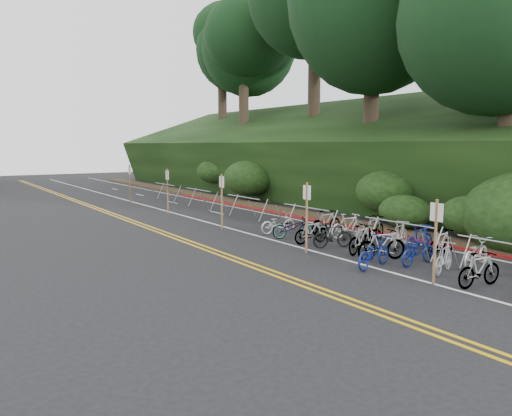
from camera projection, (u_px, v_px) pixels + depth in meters
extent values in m
plane|color=black|center=(409.00, 290.00, 13.18)|extent=(120.00, 120.00, 0.00)
cube|color=gold|center=(175.00, 239.00, 20.26)|extent=(0.12, 80.00, 0.01)
cube|color=gold|center=(182.00, 238.00, 20.43)|extent=(0.12, 80.00, 0.01)
cube|color=silver|center=(241.00, 231.00, 21.99)|extent=(0.12, 80.00, 0.01)
cube|color=silver|center=(314.00, 223.00, 24.30)|extent=(0.12, 80.00, 0.01)
cube|color=silver|center=(377.00, 250.00, 18.19)|extent=(0.10, 1.60, 0.01)
cube|color=silver|center=(279.00, 227.00, 23.14)|extent=(0.10, 1.60, 0.01)
cube|color=silver|center=(216.00, 213.00, 28.10)|extent=(0.10, 1.60, 0.01)
cube|color=silver|center=(172.00, 202.00, 33.06)|extent=(0.10, 1.60, 0.01)
cube|color=silver|center=(140.00, 195.00, 38.02)|extent=(0.10, 1.60, 0.01)
cube|color=silver|center=(115.00, 189.00, 42.97)|extent=(0.10, 1.60, 0.01)
cube|color=maroon|center=(297.00, 217.00, 26.22)|extent=(0.25, 28.00, 0.10)
cube|color=black|center=(296.00, 158.00, 38.42)|extent=(12.32, 44.00, 9.11)
cube|color=#382819|center=(216.00, 198.00, 34.86)|extent=(1.40, 44.00, 0.16)
ellipsoid|color=#284C19|center=(470.00, 216.00, 19.48)|extent=(2.00, 2.80, 1.60)
ellipsoid|color=#284C19|center=(386.00, 192.00, 23.99)|extent=(2.60, 3.64, 2.08)
ellipsoid|color=#284C19|center=(323.00, 175.00, 29.55)|extent=(2.20, 3.08, 1.76)
ellipsoid|color=#284C19|center=(248.00, 178.00, 33.79)|extent=(3.00, 4.20, 2.40)
ellipsoid|color=#284C19|center=(214.00, 171.00, 39.11)|extent=(2.40, 3.36, 1.92)
ellipsoid|color=#284C19|center=(205.00, 161.00, 43.04)|extent=(2.80, 3.92, 2.24)
ellipsoid|color=#284C19|center=(405.00, 211.00, 21.87)|extent=(1.80, 2.52, 1.44)
ellipsoid|color=#284C19|center=(292.00, 163.00, 33.21)|extent=(3.20, 4.48, 2.56)
cylinder|color=#2D2319|center=(508.00, 137.00, 20.36)|extent=(0.81, 0.81, 5.80)
cylinder|color=#2D2319|center=(479.00, 91.00, 23.92)|extent=(0.88, 0.88, 7.14)
cylinder|color=#2D2319|center=(371.00, 109.00, 28.40)|extent=(0.86, 0.86, 6.69)
cylinder|color=#2D2319|center=(314.00, 100.00, 36.23)|extent=(0.90, 0.90, 7.58)
cylinder|color=#2D2319|center=(244.00, 120.00, 42.43)|extent=(0.83, 0.83, 6.25)
ellipsoid|color=black|center=(244.00, 52.00, 41.72)|extent=(8.33, 8.33, 7.91)
cylinder|color=#2D2319|center=(222.00, 112.00, 50.27)|extent=(0.88, 0.88, 7.14)
ellipsoid|color=black|center=(222.00, 45.00, 49.44)|extent=(9.91, 9.91, 9.42)
cylinder|color=gray|center=(499.00, 242.00, 14.22)|extent=(0.05, 2.66, 0.05)
cylinder|color=gray|center=(454.00, 253.00, 15.15)|extent=(0.53, 0.04, 1.03)
cylinder|color=gray|center=(466.00, 251.00, 15.46)|extent=(0.53, 0.04, 1.03)
cylinder|color=gray|center=(398.00, 222.00, 17.16)|extent=(0.05, 3.00, 0.05)
cylinder|color=gray|center=(426.00, 246.00, 15.92)|extent=(0.58, 0.04, 1.13)
cylinder|color=gray|center=(437.00, 245.00, 16.23)|extent=(0.58, 0.04, 1.13)
cylinder|color=gray|center=(362.00, 234.00, 18.24)|extent=(0.58, 0.04, 1.13)
cylinder|color=gray|center=(372.00, 232.00, 18.54)|extent=(0.58, 0.04, 1.13)
cylinder|color=gray|center=(305.00, 207.00, 21.29)|extent=(0.05, 3.00, 0.05)
cylinder|color=gray|center=(322.00, 225.00, 20.05)|extent=(0.58, 0.04, 1.13)
cylinder|color=gray|center=(332.00, 224.00, 20.36)|extent=(0.58, 0.04, 1.13)
cylinder|color=gray|center=(281.00, 217.00, 22.37)|extent=(0.58, 0.04, 1.13)
cylinder|color=gray|center=(291.00, 216.00, 22.68)|extent=(0.58, 0.04, 1.13)
cylinder|color=gray|center=(243.00, 197.00, 25.42)|extent=(0.05, 3.00, 0.05)
cylinder|color=gray|center=(254.00, 212.00, 24.19)|extent=(0.58, 0.04, 1.13)
cylinder|color=gray|center=(263.00, 211.00, 24.49)|extent=(0.58, 0.04, 1.13)
cylinder|color=gray|center=(225.00, 206.00, 26.50)|extent=(0.58, 0.04, 1.13)
cylinder|color=gray|center=(234.00, 205.00, 26.81)|extent=(0.58, 0.04, 1.13)
cylinder|color=gray|center=(198.00, 190.00, 29.55)|extent=(0.05, 3.00, 0.05)
cylinder|color=gray|center=(205.00, 202.00, 28.32)|extent=(0.58, 0.04, 1.13)
cylinder|color=gray|center=(214.00, 201.00, 28.62)|extent=(0.58, 0.04, 1.13)
cylinder|color=gray|center=(184.00, 198.00, 30.63)|extent=(0.58, 0.04, 1.13)
cylinder|color=gray|center=(192.00, 197.00, 30.94)|extent=(0.58, 0.04, 1.13)
cylinder|color=gray|center=(165.00, 184.00, 33.69)|extent=(0.05, 3.00, 0.05)
cylinder|color=gray|center=(169.00, 195.00, 32.45)|extent=(0.58, 0.04, 1.13)
cylinder|color=gray|center=(177.00, 194.00, 32.76)|extent=(0.58, 0.04, 1.13)
cylinder|color=gray|center=(153.00, 191.00, 34.76)|extent=(0.58, 0.04, 1.13)
cylinder|color=gray|center=(160.00, 191.00, 35.07)|extent=(0.58, 0.04, 1.13)
cylinder|color=brown|center=(435.00, 242.00, 13.53)|extent=(0.08, 0.08, 2.35)
cube|color=silver|center=(437.00, 212.00, 13.43)|extent=(0.02, 0.40, 0.50)
cylinder|color=brown|center=(307.00, 218.00, 17.48)|extent=(0.08, 0.08, 2.50)
cube|color=silver|center=(307.00, 192.00, 17.37)|extent=(0.02, 0.40, 0.50)
cylinder|color=brown|center=(222.00, 202.00, 22.44)|extent=(0.08, 0.08, 2.50)
cube|color=silver|center=(222.00, 182.00, 22.33)|extent=(0.02, 0.40, 0.50)
cylinder|color=brown|center=(168.00, 191.00, 27.40)|extent=(0.08, 0.08, 2.50)
cube|color=silver|center=(167.00, 175.00, 27.28)|extent=(0.02, 0.40, 0.50)
cylinder|color=brown|center=(130.00, 184.00, 32.36)|extent=(0.08, 0.08, 2.50)
cube|color=silver|center=(130.00, 170.00, 32.24)|extent=(0.02, 0.40, 0.50)
imported|color=navy|center=(374.00, 252.00, 15.45)|extent=(1.10, 1.96, 0.97)
imported|color=slate|center=(480.00, 270.00, 13.36)|extent=(0.63, 1.65, 0.97)
imported|color=#9E9EA3|center=(444.00, 258.00, 14.80)|extent=(0.94, 1.63, 0.94)
imported|color=beige|center=(476.00, 252.00, 15.61)|extent=(0.95, 1.82, 0.91)
imported|color=navy|center=(418.00, 251.00, 15.85)|extent=(0.75, 1.76, 0.90)
imported|color=slate|center=(441.00, 243.00, 16.79)|extent=(0.71, 1.72, 1.01)
imported|color=slate|center=(382.00, 245.00, 16.44)|extent=(0.98, 1.84, 1.06)
imported|color=navy|center=(419.00, 239.00, 17.47)|extent=(0.69, 1.79, 1.05)
imported|color=slate|center=(361.00, 239.00, 17.49)|extent=(0.97, 1.79, 1.04)
imported|color=beige|center=(399.00, 234.00, 18.57)|extent=(1.00, 1.71, 0.99)
imported|color=black|center=(333.00, 235.00, 18.48)|extent=(0.90, 1.63, 0.95)
imported|color=slate|center=(373.00, 228.00, 19.66)|extent=(0.93, 1.82, 1.05)
imported|color=slate|center=(311.00, 232.00, 19.26)|extent=(0.50, 1.56, 0.93)
imported|color=beige|center=(348.00, 226.00, 20.39)|extent=(0.67, 1.74, 1.02)
imported|color=slate|center=(293.00, 227.00, 20.37)|extent=(1.13, 1.80, 0.89)
imported|color=slate|center=(326.00, 222.00, 21.22)|extent=(0.68, 1.80, 1.06)
imported|color=#9E9EA3|center=(278.00, 223.00, 21.52)|extent=(0.69, 1.73, 0.90)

